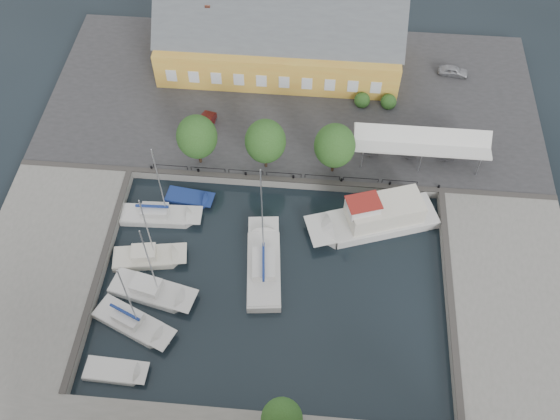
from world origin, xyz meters
name	(u,v)px	position (x,y,z in m)	size (l,w,h in m)	color
ground	(275,269)	(0.00, 0.00, 0.00)	(140.00, 140.00, 0.00)	black
north_quay	(293,99)	(0.00, 23.00, 0.50)	(56.00, 26.00, 1.00)	#2D2D30
west_quay	(42,268)	(-22.00, -2.00, 0.50)	(12.00, 24.00, 1.00)	slate
east_quay	(512,303)	(22.00, -2.00, 0.50)	(12.00, 24.00, 1.00)	slate
quay_edge_fittings	(279,223)	(0.02, 4.75, 1.06)	(56.00, 24.72, 0.40)	#383533
warehouse	(274,41)	(-2.60, 28.36, 4.43)	(28.56, 14.00, 9.55)	gold
tent_canopy	(422,141)	(14.00, 14.50, 3.68)	(14.00, 4.00, 2.83)	silver
quay_trees	(265,141)	(-2.00, 12.00, 4.88)	(18.20, 4.20, 6.30)	black
car_silver	(453,71)	(18.80, 28.26, 1.60)	(1.42, 3.52, 1.20)	#9E9FA5
car_red	(205,125)	(-9.28, 16.79, 1.66)	(1.40, 4.02, 1.33)	#511213
center_sailboat	(264,266)	(-1.03, 0.05, 0.36)	(4.09, 10.55, 13.94)	silver
trawler	(377,218)	(9.70, 6.20, 1.02)	(13.63, 7.88, 5.00)	silver
west_boat_a	(160,216)	(-12.15, 5.05, 0.27)	(8.36, 2.64, 10.98)	silver
west_boat_b	(148,258)	(-12.24, 0.09, 0.26)	(7.38, 3.50, 9.92)	silver
west_boat_c	(151,292)	(-11.19, -3.53, 0.26)	(8.54, 4.40, 11.15)	silver
west_boat_d	(133,323)	(-12.17, -6.85, 0.27)	(8.09, 5.30, 10.65)	silver
launch_sw	(115,372)	(-12.67, -11.39, 0.09)	(5.63, 2.27, 0.98)	silver
launch_nw	(189,199)	(-9.62, 7.70, 0.09)	(5.21, 2.58, 0.88)	navy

